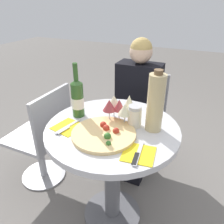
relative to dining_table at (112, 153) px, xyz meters
The scene contains 16 objects.
ground_plane 0.56m from the dining_table, ahead, with size 12.00×12.00×0.00m, color slate.
dining_table is the anchor object (origin of this frame).
chair_behind_diner 0.72m from the dining_table, 94.23° to the left, with size 0.41×0.41×0.83m.
seated_diner 0.57m from the dining_table, 95.25° to the left, with size 0.35×0.40×1.14m.
chair_empty_side 0.68m from the dining_table, behind, with size 0.41×0.41×0.83m.
pizza_large 0.22m from the dining_table, 92.35° to the right, with size 0.35×0.35×0.05m.
wine_bottle 0.40m from the dining_table, behind, with size 0.07×0.07×0.33m.
tall_carafe 0.42m from the dining_table, 18.19° to the left, with size 0.09×0.09×0.34m.
sugar_shaker 0.28m from the dining_table, 29.08° to the left, with size 0.08×0.08×0.13m.
wine_glass_back_right 0.33m from the dining_table, 63.81° to the left, with size 0.07×0.07×0.16m.
wine_glass_front_left 0.30m from the dining_table, 131.46° to the left, with size 0.08×0.08×0.14m.
wine_glass_front_right 0.30m from the dining_table, 39.47° to the left, with size 0.08×0.08×0.13m.
wine_glass_back_left 0.32m from the dining_table, 109.69° to the left, with size 0.08×0.08×0.14m.
wine_glass_center 0.30m from the dining_table, 84.55° to the left, with size 0.07×0.07×0.14m.
place_setting_left 0.32m from the dining_table, 153.25° to the right, with size 0.18×0.19×0.01m.
place_setting_right 0.34m from the dining_table, 39.30° to the right, with size 0.17×0.19×0.01m.
Camera 1 is at (0.44, -0.97, 1.41)m, focal length 35.00 mm.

